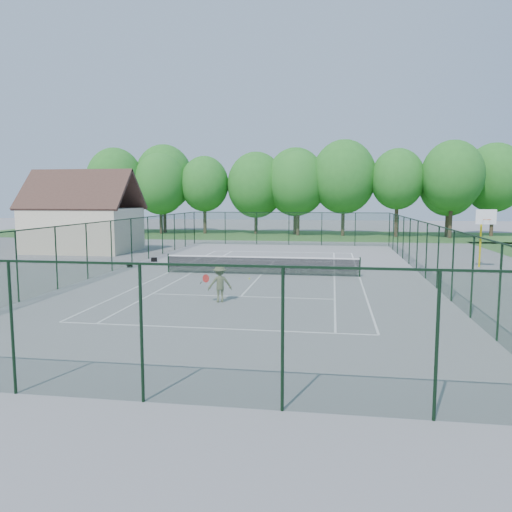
% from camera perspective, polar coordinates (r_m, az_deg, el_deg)
% --- Properties ---
extents(ground, '(140.00, 140.00, 0.00)m').
position_cam_1_polar(ground, '(28.42, 0.61, -2.14)').
color(ground, gray).
rests_on(ground, ground).
extents(grass_far, '(80.00, 16.00, 0.01)m').
position_cam_1_polar(grass_far, '(58.10, 4.80, 2.38)').
color(grass_far, '#407530').
rests_on(grass_far, ground).
extents(court_lines, '(11.05, 23.85, 0.01)m').
position_cam_1_polar(court_lines, '(28.42, 0.61, -2.13)').
color(court_lines, white).
rests_on(court_lines, ground).
extents(tennis_net, '(11.08, 0.08, 1.10)m').
position_cam_1_polar(tennis_net, '(28.33, 0.61, -0.99)').
color(tennis_net, black).
rests_on(tennis_net, ground).
extents(fence_enclosure, '(18.05, 36.05, 3.02)m').
position_cam_1_polar(fence_enclosure, '(28.22, 0.62, 0.99)').
color(fence_enclosure, '#18351E').
rests_on(fence_enclosure, ground).
extents(utility_building, '(8.60, 6.27, 6.63)m').
position_cam_1_polar(utility_building, '(42.76, -19.17, 4.66)').
color(utility_building, beige).
rests_on(utility_building, ground).
extents(tree_line_far, '(39.40, 6.40, 9.70)m').
position_cam_1_polar(tree_line_far, '(57.96, 4.85, 8.29)').
color(tree_line_far, '#4A3828').
rests_on(tree_line_far, ground).
extents(basketball_goal, '(1.20, 1.43, 3.65)m').
position_cam_1_polar(basketball_goal, '(33.76, 24.56, 3.04)').
color(basketball_goal, yellow).
rests_on(basketball_goal, ground).
extents(sports_bag_a, '(0.41, 0.33, 0.29)m').
position_cam_1_polar(sports_bag_a, '(32.30, -14.24, -1.02)').
color(sports_bag_a, black).
rests_on(sports_bag_a, ground).
extents(sports_bag_b, '(0.40, 0.27, 0.29)m').
position_cam_1_polar(sports_bag_b, '(34.78, -11.57, -0.41)').
color(sports_bag_b, black).
rests_on(sports_bag_b, ground).
extents(tennis_player, '(2.10, 0.91, 1.57)m').
position_cam_1_polar(tennis_player, '(20.97, -4.16, -3.16)').
color(tennis_player, '#585B3F').
rests_on(tennis_player, ground).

